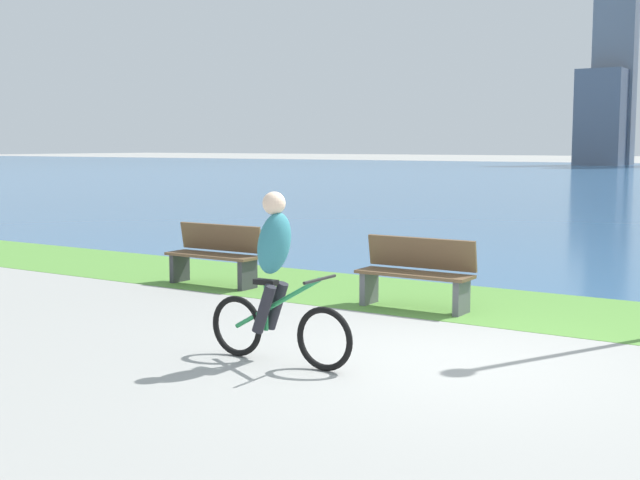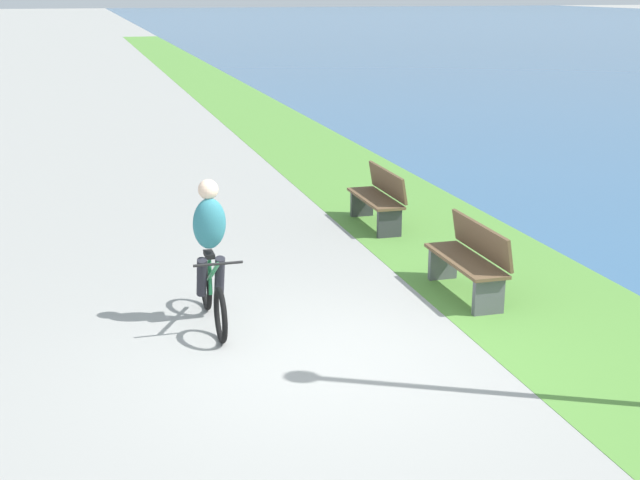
% 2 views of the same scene
% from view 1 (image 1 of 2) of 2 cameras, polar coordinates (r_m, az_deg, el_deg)
% --- Properties ---
extents(ground_plane, '(300.00, 300.00, 0.00)m').
position_cam_1_polar(ground_plane, '(8.36, 8.04, -7.98)').
color(ground_plane, '#9E9E99').
extents(grass_strip_bayside, '(120.00, 2.55, 0.01)m').
position_cam_1_polar(grass_strip_bayside, '(11.00, 14.39, -4.60)').
color(grass_strip_bayside, '#59933D').
rests_on(grass_strip_bayside, ground).
extents(cyclist_lead, '(1.62, 0.52, 1.64)m').
position_cam_1_polar(cyclist_lead, '(7.99, -3.03, -2.54)').
color(cyclist_lead, black).
rests_on(cyclist_lead, ground).
extents(bench_near_path, '(1.50, 0.47, 0.90)m').
position_cam_1_polar(bench_near_path, '(12.56, -7.12, -1.01)').
color(bench_near_path, brown).
rests_on(bench_near_path, ground).
extents(bench_far_along_path, '(1.50, 0.47, 0.90)m').
position_cam_1_polar(bench_far_along_path, '(10.76, 6.53, -2.27)').
color(bench_far_along_path, brown).
rests_on(bench_far_along_path, ground).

